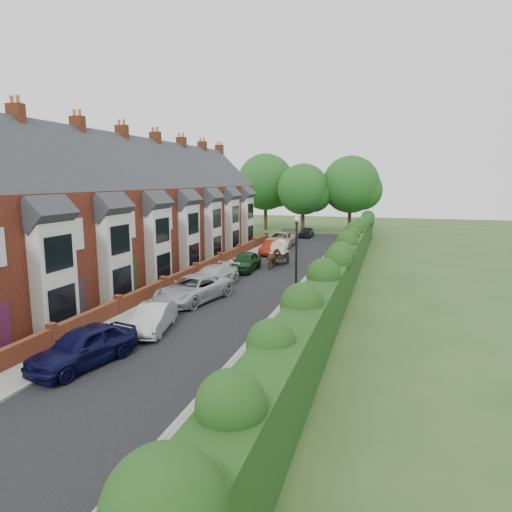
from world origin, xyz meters
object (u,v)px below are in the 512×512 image
Objects in this scene: car_navy at (84,346)px; car_black at (306,232)px; car_silver_a at (153,318)px; car_red at (272,247)px; horse at (273,259)px; car_green at (245,262)px; car_grey at (285,237)px; car_silver_b at (193,289)px; car_beige at (281,240)px; lamppost at (296,250)px; horse_cart at (279,250)px; car_white at (212,277)px.

car_black is (1.08, 42.19, -0.13)m from car_navy.
car_red is at bearing 78.84° from car_silver_a.
horse reaches higher than car_silver_a.
car_navy reaches higher than car_black.
car_navy is 19.51m from car_green.
car_grey is (-0.45, 16.09, -0.00)m from car_green.
car_navy reaches higher than car_silver_a.
car_beige is at bearing 102.45° from car_silver_b.
car_silver_b is at bearing 82.37° from car_silver_a.
lamppost reaches higher than car_silver_a.
horse_cart is (2.29, -10.06, 0.43)m from car_beige.
car_red is 5.15m from car_beige.
horse is at bearing 82.20° from car_white.
car_grey is 12.75m from horse_cart.
car_silver_b is 23.28m from car_beige.
horse is at bearing 38.54° from car_green.
car_silver_a is 9.31m from car_white.
horse_cart is (2.05, 13.22, 0.45)m from car_silver_b.
car_white is 1.10× the size of car_green.
horse is at bearing 72.50° from car_silver_a.
car_beige reaches higher than car_navy.
car_beige is (-0.64, 28.73, 0.14)m from car_silver_a.
car_red is at bearing -88.42° from car_grey.
car_navy is 0.83× the size of car_silver_b.
car_silver_b is 18.14m from car_red.
lamppost is 1.36× the size of car_black.
car_silver_a is 0.89× the size of car_green.
car_grey reaches higher than car_silver_a.
car_grey is at bearing 100.64° from horse_cart.
car_silver_a is at bearing -90.34° from car_black.
car_red is at bearing 108.57° from lamppost.
car_red is at bearing -88.39° from car_beige.
car_beige is at bearing 102.83° from horse_cart.
car_beige reaches higher than horse.
lamppost is 1.75× the size of horse_cart.
car_black is at bearing 99.17° from lamppost.
car_beige reaches higher than car_silver_a.
horse is (2.29, -12.07, -0.00)m from car_beige.
car_white is at bearing -88.59° from car_red.
horse is (2.35, 7.38, 0.08)m from car_white.
car_navy is at bearing -78.98° from car_silver_b.
car_black is (1.24, 6.59, -0.10)m from car_grey.
car_silver_a is 15.10m from car_green.
car_silver_a is (-5.70, -5.79, -2.65)m from lamppost.
horse_cart is (2.20, 23.08, 0.44)m from car_navy.
car_red is 14.22m from car_black.
car_silver_a is (0.55, 4.41, -0.12)m from car_navy.
car_beige is (-0.39, 13.63, 0.04)m from car_green.
car_green is 1.50× the size of horse_cart.
car_white is at bearing 71.76° from horse.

